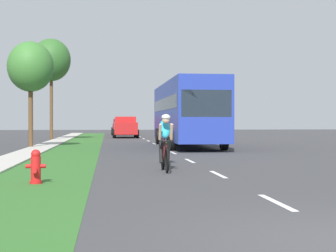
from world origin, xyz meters
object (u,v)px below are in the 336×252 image
at_px(cyclist_lead, 165,142).
at_px(sedan_silver, 121,126).
at_px(cyclist_trailing, 165,139).
at_px(bus_blue, 187,111).
at_px(street_tree_near, 31,67).
at_px(fire_hydrant_red, 36,167).
at_px(street_tree_far, 51,60).
at_px(pickup_maroon, 122,127).
at_px(suv_red, 125,127).

bearing_deg(cyclist_lead, sedan_silver, 89.86).
height_order(cyclist_trailing, bus_blue, bus_blue).
relative_size(bus_blue, street_tree_near, 2.07).
relative_size(fire_hydrant_red, street_tree_far, 0.10).
distance_m(street_tree_near, street_tree_far, 11.70).
height_order(fire_hydrant_red, pickup_maroon, pickup_maroon).
bearing_deg(suv_red, sedan_silver, 89.41).
xyz_separation_m(cyclist_lead, cyclist_trailing, (0.25, 2.20, 0.00)).
bearing_deg(sedan_silver, bus_blue, -85.96).
xyz_separation_m(fire_hydrant_red, cyclist_trailing, (3.41, 4.68, 0.44)).
height_order(cyclist_trailing, street_tree_near, street_tree_near).
xyz_separation_m(suv_red, sedan_silver, (0.21, 20.95, -0.18)).
relative_size(fire_hydrant_red, cyclist_lead, 0.44).
bearing_deg(cyclist_lead, street_tree_near, 112.35).
relative_size(sedan_silver, street_tree_far, 0.57).
distance_m(cyclist_lead, street_tree_near, 15.20).
xyz_separation_m(cyclist_trailing, suv_red, (-0.34, 27.72, 0.14)).
height_order(cyclist_lead, sedan_silver, cyclist_lead).
xyz_separation_m(bus_blue, sedan_silver, (-2.62, 37.02, -1.21)).
bearing_deg(cyclist_lead, suv_red, 90.18).
xyz_separation_m(street_tree_near, street_tree_far, (-0.17, 11.58, 1.73)).
xyz_separation_m(cyclist_trailing, pickup_maroon, (-0.34, 37.15, 0.02)).
distance_m(suv_red, sedan_silver, 20.96).
distance_m(suv_red, pickup_maroon, 9.44).
height_order(bus_blue, sedan_silver, bus_blue).
bearing_deg(street_tree_near, pickup_maroon, 77.83).
bearing_deg(street_tree_near, cyclist_trailing, -62.94).
bearing_deg(bus_blue, suv_red, 99.99).
height_order(suv_red, street_tree_near, street_tree_near).
distance_m(fire_hydrant_red, pickup_maroon, 41.95).
bearing_deg(bus_blue, fire_hydrant_red, -109.87).
relative_size(fire_hydrant_red, suv_red, 0.16).
distance_m(cyclist_lead, suv_red, 29.91).
bearing_deg(sedan_silver, fire_hydrant_red, -93.52).
distance_m(bus_blue, pickup_maroon, 25.68).
relative_size(pickup_maroon, street_tree_far, 0.67).
xyz_separation_m(cyclist_trailing, sedan_silver, (-0.12, 48.67, -0.04)).
xyz_separation_m(suv_red, street_tree_far, (-5.71, -4.64, 5.03)).
bearing_deg(cyclist_lead, bus_blue, 78.81).
bearing_deg(sedan_silver, suv_red, -90.59).
distance_m(fire_hydrant_red, street_tree_far, 28.44).
height_order(cyclist_lead, street_tree_far, street_tree_far).
relative_size(bus_blue, sedan_silver, 2.70).
height_order(cyclist_lead, cyclist_trailing, same).
bearing_deg(fire_hydrant_red, suv_red, 84.58).
xyz_separation_m(cyclist_lead, street_tree_near, (-5.63, 13.70, 3.44)).
bearing_deg(street_tree_far, street_tree_near, -89.17).
bearing_deg(cyclist_trailing, street_tree_near, 117.06).
height_order(fire_hydrant_red, sedan_silver, sedan_silver).
relative_size(fire_hydrant_red, sedan_silver, 0.18).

